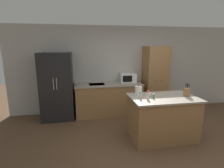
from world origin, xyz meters
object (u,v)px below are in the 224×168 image
Objects in this scene: spice_bottle_tall_dark at (150,95)px; spice_bottle_short_red at (154,96)px; spice_bottle_amber_oil at (140,96)px; microwave at (128,78)px; knife_block at (187,92)px; kettle at (138,90)px; spice_bottle_green_herb at (148,95)px; pantry_cabinet at (155,80)px; refrigerator at (57,86)px.

spice_bottle_tall_dark is 1.00× the size of spice_bottle_short_red.
spice_bottle_short_red is at bearing -80.92° from spice_bottle_tall_dark.
microwave is at bearing 83.28° from spice_bottle_amber_oil.
knife_block is 1.03m from kettle.
knife_block reaches higher than spice_bottle_green_herb.
pantry_cabinet is 1.71m from spice_bottle_tall_dark.
pantry_cabinet is at bearing 65.51° from spice_bottle_short_red.
refrigerator is at bearing 146.47° from kettle.
spice_bottle_green_herb is 0.83× the size of kettle.
pantry_cabinet is at bearing 63.04° from spice_bottle_tall_dark.
spice_bottle_short_red is at bearing -37.01° from refrigerator.
pantry_cabinet is (2.88, 0.05, 0.08)m from refrigerator.
spice_bottle_green_herb is (-0.07, -1.80, -0.04)m from microwave.
spice_bottle_short_red is at bearing -57.30° from kettle.
pantry_cabinet reaches higher than spice_bottle_amber_oil.
refrigerator reaches higher than spice_bottle_tall_dark.
spice_bottle_short_red is (0.02, -0.13, -0.00)m from spice_bottle_tall_dark.
pantry_cabinet is 4.25× the size of microwave.
microwave reaches higher than spice_bottle_green_herb.
knife_block reaches higher than kettle.
spice_bottle_short_red is (0.07, -1.76, -0.08)m from microwave.
microwave reaches higher than spice_bottle_short_red.
spice_bottle_amber_oil is 0.84× the size of spice_bottle_green_herb.
pantry_cabinet reaches higher than spice_bottle_green_herb.
knife_block is at bearing -64.25° from microwave.
microwave is 1.80m from spice_bottle_green_herb.
kettle is (-0.20, 0.21, 0.05)m from spice_bottle_tall_dark.
spice_bottle_green_herb is (-0.89, -1.69, 0.03)m from pantry_cabinet.
spice_bottle_amber_oil is 0.32m from kettle.
microwave is 1.94m from knife_block.
spice_bottle_green_herb is at bearing -125.97° from spice_bottle_tall_dark.
kettle is at bearing 122.70° from spice_bottle_short_red.
refrigerator is 2.57m from spice_bottle_green_herb.
refrigerator is 3.91× the size of microwave.
refrigerator is 2.06m from microwave.
spice_bottle_short_red is 0.40m from kettle.
microwave is 2.20× the size of kettle.
knife_block is 1.05m from spice_bottle_amber_oil.
spice_bottle_short_red is (2.13, -1.60, 0.07)m from refrigerator.
spice_bottle_tall_dark is at bearing -88.12° from microwave.
spice_bottle_tall_dark is at bearing -46.48° from kettle.
spice_bottle_green_herb is at bearing -23.01° from spice_bottle_amber_oil.
refrigerator is 8.60× the size of kettle.
kettle reaches higher than spice_bottle_green_herb.
spice_bottle_amber_oil is (-1.05, 0.01, -0.03)m from knife_block.
refrigerator is at bearing 151.25° from knife_block.
spice_bottle_green_herb is (-0.91, -0.05, -0.02)m from knife_block.
spice_bottle_tall_dark is at bearing 54.03° from spice_bottle_green_herb.
kettle is (-0.97, -1.32, 0.04)m from pantry_cabinet.
spice_bottle_green_herb reaches higher than spice_bottle_tall_dark.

